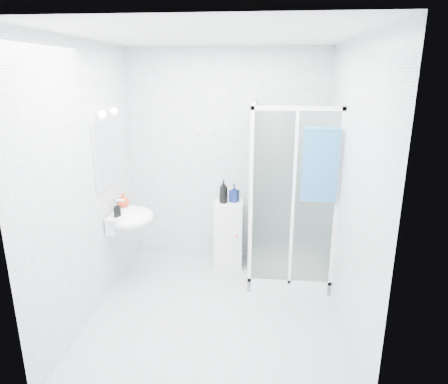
# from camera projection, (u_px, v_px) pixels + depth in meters

# --- Properties ---
(room) EXTENTS (2.40, 2.60, 2.60)m
(room) POSITION_uv_depth(u_px,v_px,m) (215.00, 187.00, 3.65)
(room) COLOR white
(room) RESTS_ON ground
(shower_enclosure) EXTENTS (0.90, 0.95, 2.00)m
(shower_enclosure) POSITION_uv_depth(u_px,v_px,m) (281.00, 242.00, 4.57)
(shower_enclosure) COLOR white
(shower_enclosure) RESTS_ON ground
(wall_basin) EXTENTS (0.46, 0.56, 0.35)m
(wall_basin) POSITION_uv_depth(u_px,v_px,m) (130.00, 218.00, 4.32)
(wall_basin) COLOR white
(wall_basin) RESTS_ON ground
(mirror) EXTENTS (0.02, 0.60, 0.70)m
(mirror) POSITION_uv_depth(u_px,v_px,m) (106.00, 154.00, 4.13)
(mirror) COLOR white
(mirror) RESTS_ON room
(vanity_lights) EXTENTS (0.10, 0.40, 0.08)m
(vanity_lights) POSITION_uv_depth(u_px,v_px,m) (108.00, 113.00, 4.01)
(vanity_lights) COLOR silver
(vanity_lights) RESTS_ON room
(wall_hooks) EXTENTS (0.23, 0.06, 0.03)m
(wall_hooks) POSITION_uv_depth(u_px,v_px,m) (206.00, 132.00, 4.78)
(wall_hooks) COLOR silver
(wall_hooks) RESTS_ON room
(storage_cabinet) EXTENTS (0.34, 0.37, 0.82)m
(storage_cabinet) POSITION_uv_depth(u_px,v_px,m) (229.00, 234.00, 4.89)
(storage_cabinet) COLOR white
(storage_cabinet) RESTS_ON ground
(hand_towel) EXTENTS (0.35, 0.05, 0.74)m
(hand_towel) POSITION_uv_depth(u_px,v_px,m) (320.00, 163.00, 3.86)
(hand_towel) COLOR #286498
(hand_towel) RESTS_ON shower_enclosure
(shampoo_bottle_a) EXTENTS (0.12, 0.12, 0.28)m
(shampoo_bottle_a) POSITION_uv_depth(u_px,v_px,m) (224.00, 191.00, 4.71)
(shampoo_bottle_a) COLOR black
(shampoo_bottle_a) RESTS_ON storage_cabinet
(shampoo_bottle_b) EXTENTS (0.12, 0.13, 0.21)m
(shampoo_bottle_b) POSITION_uv_depth(u_px,v_px,m) (234.00, 193.00, 4.76)
(shampoo_bottle_b) COLOR #0D1C52
(shampoo_bottle_b) RESTS_ON storage_cabinet
(soap_dispenser_orange) EXTENTS (0.14, 0.14, 0.17)m
(soap_dispenser_orange) POSITION_uv_depth(u_px,v_px,m) (123.00, 200.00, 4.44)
(soap_dispenser_orange) COLOR red
(soap_dispenser_orange) RESTS_ON wall_basin
(soap_dispenser_black) EXTENTS (0.09, 0.09, 0.16)m
(soap_dispenser_black) POSITION_uv_depth(u_px,v_px,m) (117.00, 209.00, 4.14)
(soap_dispenser_black) COLOR black
(soap_dispenser_black) RESTS_ON wall_basin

